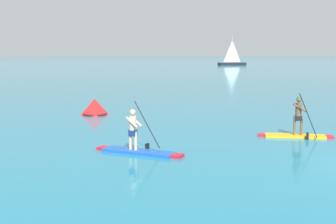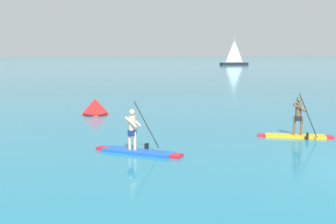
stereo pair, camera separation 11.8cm
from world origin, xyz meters
name	(u,v)px [view 2 (the right image)]	position (x,y,z in m)	size (l,w,h in m)	color
paddleboarder_near_left	(137,145)	(-7.43, 3.68, 0.29)	(3.04, 2.30, 1.87)	blue
paddleboarder_mid_center	(297,129)	(-0.41, 5.60, 0.37)	(3.11, 1.45, 1.97)	yellow
race_marker_buoy	(95,108)	(-8.83, 13.94, 0.40)	(1.40, 1.40, 0.93)	red
sailboat_right_horizon	(234,62)	(23.66, 91.19, 0.73)	(6.53, 2.46, 6.58)	black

